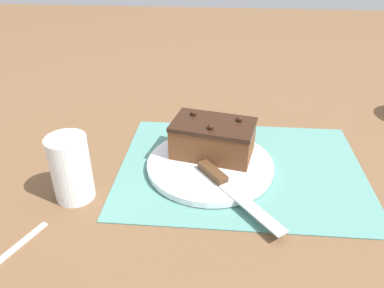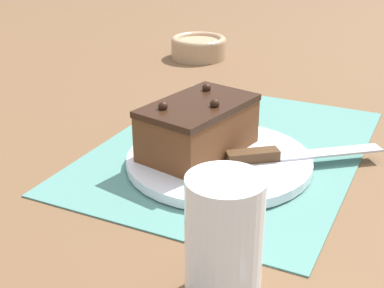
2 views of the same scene
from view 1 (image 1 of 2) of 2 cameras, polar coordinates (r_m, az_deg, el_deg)
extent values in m
plane|color=brown|center=(0.72, 7.45, -3.71)|extent=(3.00, 3.00, 0.00)
cube|color=slate|center=(0.72, 7.46, -3.58)|extent=(0.46, 0.34, 0.00)
cylinder|color=white|center=(0.71, 2.77, -3.16)|extent=(0.24, 0.24, 0.01)
cube|color=brown|center=(0.72, 3.19, 0.58)|extent=(0.17, 0.12, 0.06)
cube|color=black|center=(0.70, 3.27, 2.96)|extent=(0.17, 0.12, 0.01)
sphere|color=black|center=(0.73, 0.22, 4.71)|extent=(0.01, 0.01, 0.01)
sphere|color=black|center=(0.68, 2.88, 2.75)|extent=(0.01, 0.01, 0.01)
sphere|color=black|center=(0.71, 7.24, 3.74)|extent=(0.01, 0.01, 0.01)
cube|color=#472D19|center=(0.67, 3.17, -4.34)|extent=(0.06, 0.07, 0.01)
cube|color=#B7BABF|center=(0.61, 9.01, -9.52)|extent=(0.11, 0.13, 0.00)
cylinder|color=white|center=(0.65, -17.98, -3.56)|extent=(0.07, 0.07, 0.12)
cube|color=#B7BABF|center=(0.62, -24.97, -13.77)|extent=(0.05, 0.10, 0.01)
camera|label=2|loc=(0.69, -54.90, 10.20)|focal=50.00mm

